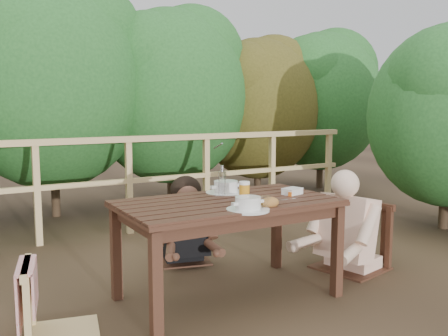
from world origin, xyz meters
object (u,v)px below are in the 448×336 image
soup_far (226,188)px  beer_glass (244,192)px  chair_right (352,208)px  tumbler (266,202)px  bread_roll (270,203)px  bottle (222,181)px  chair_far (184,213)px  chair_left (60,265)px  woman (182,195)px  diner_right (355,186)px  table (228,250)px  soup_near (248,204)px  butter_tub (292,192)px

soup_far → beer_glass: size_ratio=2.06×
chair_right → soup_far: 1.09m
beer_glass → tumbler: (0.01, -0.23, -0.03)m
bread_roll → beer_glass: (-0.04, 0.23, 0.04)m
bottle → tumbler: size_ratio=2.79×
tumbler → chair_far: bearing=90.2°
chair_left → woman: size_ratio=0.74×
beer_glass → tumbler: bearing=-87.2°
diner_right → bread_roll: 1.13m
bottle → chair_left: bearing=-171.1°
table → chair_left: size_ratio=1.72×
chair_left → beer_glass: chair_left is taller
soup_near → beer_glass: 0.26m
chair_far → chair_right: size_ratio=0.82×
bread_roll → butter_tub: (0.38, 0.26, -0.01)m
chair_far → butter_tub: chair_far is taller
table → chair_right: 1.19m
soup_far → butter_tub: (0.37, -0.31, -0.02)m
chair_left → soup_far: size_ratio=2.84×
chair_far → chair_left: bearing=-129.1°
woman → tumbler: size_ratio=13.79×
chair_right → beer_glass: size_ratio=7.02×
table → chair_left: 1.12m
beer_glass → bottle: 0.25m
butter_tub → tumbler: bearing=-163.0°
chair_left → bread_roll: chair_left is taller
chair_far → soup_near: (-0.13, -1.20, 0.31)m
chair_right → tumbler: size_ratio=12.21×
bread_roll → butter_tub: bread_roll is taller
beer_glass → soup_near: bearing=-117.4°
chair_left → bottle: bottle is taller
table → chair_far: size_ratio=1.77×
diner_right → beer_glass: 1.13m
bread_roll → bottle: 0.49m
chair_far → woman: woman is taller
diner_right → bread_roll: bearing=94.7°
woman → diner_right: 1.43m
butter_tub → chair_right: bearing=-8.8°
diner_right → soup_far: bearing=64.8°
bottle → soup_near: bearing=-100.4°
woman → soup_far: size_ratio=3.84×
diner_right → chair_left: bearing=78.6°
chair_left → butter_tub: size_ratio=6.03×
woman → bread_roll: size_ratio=9.19×
table → diner_right: size_ratio=1.07×
bottle → chair_right: bearing=-7.1°
soup_near → beer_glass: size_ratio=1.87×
diner_right → table: bearing=78.7°
table → tumbler: (0.10, -0.31, 0.38)m
soup_far → butter_tub: bearing=-40.0°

